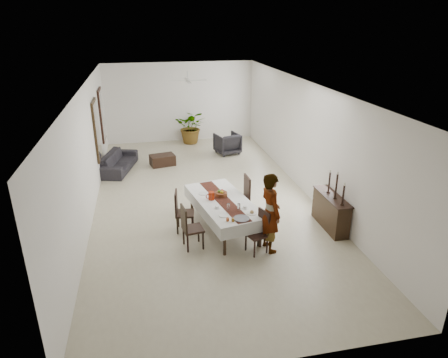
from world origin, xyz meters
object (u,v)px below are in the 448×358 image
Objects in this scene: red_pitcher at (211,196)px; sofa at (119,162)px; sideboard_body at (331,212)px; woman at (270,213)px; dining_table_top at (223,202)px.

red_pitcher is 0.10× the size of sofa.
woman is at bearing -159.45° from sideboard_body.
dining_table_top is 1.42m from woman.
woman reaches higher than dining_table_top.
woman is 6.79m from sofa.
sofa is (-2.66, 4.66, -0.42)m from dining_table_top.
dining_table_top is 1.75× the size of sideboard_body.
sideboard_body is (1.78, 0.67, -0.50)m from woman.
sideboard_body is (2.85, -0.58, -0.44)m from red_pitcher.
woman is (0.80, -1.15, 0.19)m from dining_table_top.
sofa is at bearing 135.51° from sideboard_body.
woman is at bearing -49.23° from red_pitcher.
red_pitcher reaches higher than dining_table_top.
sideboard_body is 7.34m from sofa.
red_pitcher is 0.11× the size of woman.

